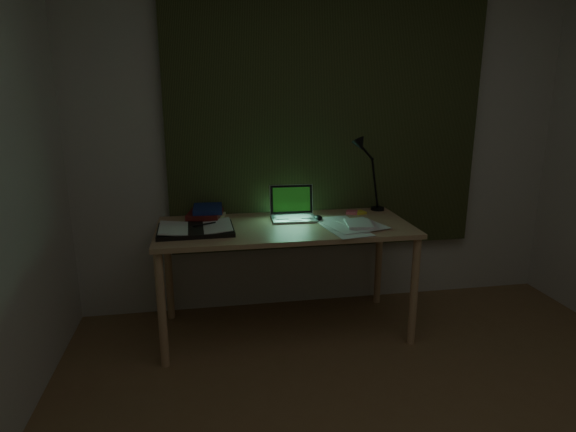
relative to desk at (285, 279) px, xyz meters
name	(u,v)px	position (x,y,z in m)	size (l,w,h in m)	color
wall_back	(326,135)	(0.37, 0.43, 0.89)	(3.50, 0.00, 2.50)	beige
curtain	(328,106)	(0.37, 0.39, 1.09)	(2.20, 0.06, 2.00)	#2B3018
desk	(285,279)	(0.00, 0.00, 0.00)	(1.60, 0.70, 0.73)	tan
laptop	(294,204)	(0.08, 0.12, 0.47)	(0.29, 0.33, 0.21)	#B9B8BD
open_textbook	(196,229)	(-0.55, -0.05, 0.38)	(0.45, 0.32, 0.04)	silver
book_stack	(206,213)	(-0.49, 0.19, 0.41)	(0.20, 0.25, 0.10)	silver
loose_papers	(350,224)	(0.40, -0.08, 0.37)	(0.35, 0.37, 0.02)	silver
mouse	(318,218)	(0.24, 0.08, 0.38)	(0.05, 0.09, 0.03)	black
sticky_yellow	(359,212)	(0.56, 0.20, 0.37)	(0.07, 0.07, 0.02)	yellow
sticky_pink	(352,212)	(0.51, 0.21, 0.37)	(0.08, 0.08, 0.02)	#FF6379
desk_lamp	(379,174)	(0.72, 0.28, 0.62)	(0.34, 0.27, 0.51)	black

